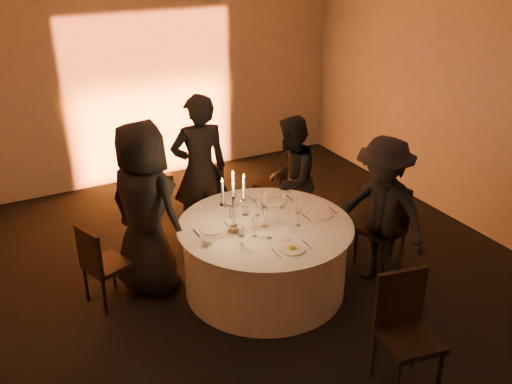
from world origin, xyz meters
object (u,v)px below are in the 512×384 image
guest_back_left (200,170)px  guest_right (381,212)px  chair_right (386,222)px  chair_back_right (280,179)px  chair_back_left (205,196)px  guest_left (145,209)px  chair_front (405,324)px  candelabra (234,212)px  banquet_table (265,257)px  chair_left (100,262)px  coffee_cup (208,243)px  guest_back_right (290,180)px

guest_back_left → guest_right: 2.16m
chair_right → guest_right: 0.42m
chair_back_right → chair_back_left: bearing=-35.7°
chair_back_right → guest_left: 2.20m
chair_front → chair_right: bearing=65.5°
chair_back_right → chair_right: 1.63m
chair_back_right → candelabra: size_ratio=1.44×
banquet_table → candelabra: (-0.36, -0.02, 0.62)m
chair_left → chair_back_right: bearing=-91.7°
chair_back_left → coffee_cup: 1.67m
candelabra → chair_back_left: bearing=78.4°
banquet_table → chair_left: chair_left is taller
chair_front → guest_left: 2.74m
chair_right → candelabra: 1.85m
banquet_table → chair_front: size_ratio=1.76×
chair_left → guest_back_left: guest_back_left is taller
banquet_table → chair_front: chair_front is taller
banquet_table → coffee_cup: coffee_cup is taller
coffee_cup → guest_left: bearing=118.0°
chair_back_left → coffee_cup: size_ratio=8.42×
chair_right → candelabra: candelabra is taller
banquet_table → chair_back_right: size_ratio=1.86×
chair_left → candelabra: candelabra is taller
chair_back_left → chair_back_right: (1.04, -0.05, 0.03)m
chair_left → chair_back_left: bearing=-79.5°
guest_left → guest_back_right: bearing=-111.7°
guest_back_left → chair_back_right: bearing=-168.9°
chair_back_left → guest_left: guest_left is taller
guest_back_right → candelabra: (-1.16, -0.85, 0.23)m
guest_back_right → chair_right: bearing=76.8°
guest_left → guest_right: bearing=-143.2°
coffee_cup → guest_back_right: bearing=32.7°
chair_right → guest_right: bearing=-62.1°
banquet_table → guest_right: bearing=-19.1°
guest_back_right → guest_right: bearing=62.5°
guest_back_right → chair_front: bearing=36.2°
guest_right → coffee_cup: (-1.85, 0.28, -0.02)m
chair_left → candelabra: size_ratio=1.32×
chair_left → chair_back_left: chair_back_left is taller
chair_front → coffee_cup: (-1.04, 1.61, 0.22)m
chair_back_left → candelabra: candelabra is taller
guest_left → guest_back_right: (1.86, 0.24, -0.15)m
chair_back_right → guest_back_left: size_ratio=0.53×
chair_right → guest_back_right: size_ratio=0.62×
guest_left → guest_right: 2.44m
guest_right → chair_back_right: bearing=167.2°
banquet_table → chair_back_left: chair_back_left is taller
banquet_table → guest_left: guest_left is taller
chair_front → guest_back_left: guest_back_left is taller
chair_right → guest_left: size_ratio=0.52×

